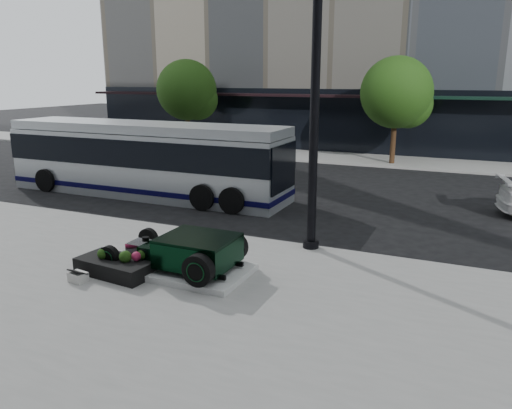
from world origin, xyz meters
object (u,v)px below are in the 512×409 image
at_px(hot_rod, 190,251).
at_px(transit_bus, 146,159).
at_px(flower_planter, 116,265).
at_px(lamppost, 315,113).

height_order(hot_rod, transit_bus, transit_bus).
distance_m(flower_planter, transit_bus, 9.09).
height_order(lamppost, transit_bus, lamppost).
bearing_deg(hot_rod, flower_planter, -154.99).
bearing_deg(transit_bus, lamppost, -25.29).
xyz_separation_m(flower_planter, transit_bus, (-4.70, 7.70, 1.14)).
relative_size(flower_planter, transit_bus, 0.16).
relative_size(lamppost, transit_bus, 0.66).
xyz_separation_m(hot_rod, transit_bus, (-6.32, 6.94, 0.79)).
distance_m(hot_rod, lamppost, 4.77).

